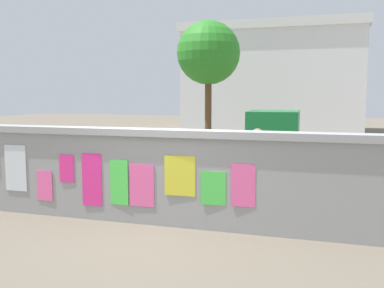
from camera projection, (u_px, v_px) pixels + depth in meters
The scene contains 8 objects.
ground at pixel (248, 159), 15.18m from camera, with size 60.00×60.00×0.00m, color #6B6051.
poster_wall at pixel (167, 176), 7.49m from camera, with size 7.97×0.42×1.66m.
auto_rickshaw_truck at pixel (233, 148), 11.02m from camera, with size 3.65×1.62×1.85m.
motorcycle at pixel (92, 177), 9.50m from camera, with size 1.90×0.56×0.87m.
bicycle_near at pixel (357, 179), 9.76m from camera, with size 1.69×0.47×0.95m.
person_walking at pixel (257, 162), 8.16m from camera, with size 0.48×0.48×1.62m.
tree_roadside at pixel (208, 53), 19.16m from camera, with size 2.79×2.79×5.47m.
building_background at pixel (275, 79), 26.77m from camera, with size 10.34×7.04×6.31m.
Camera 1 is at (2.58, -6.93, 2.24)m, focal length 40.81 mm.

